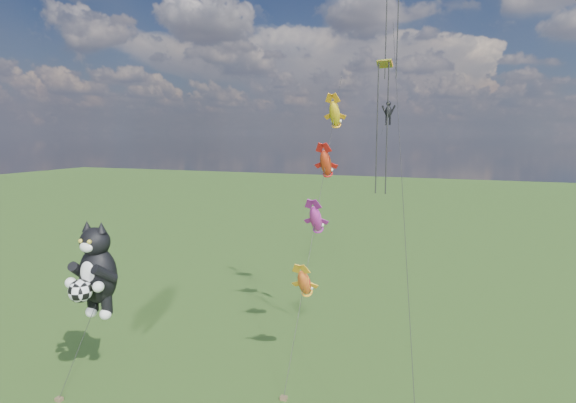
% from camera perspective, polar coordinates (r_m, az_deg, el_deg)
% --- Properties ---
extents(ground, '(300.00, 300.00, 0.00)m').
position_cam_1_polar(ground, '(32.73, -15.73, -20.43)').
color(ground, '#19390E').
extents(cat_kite_rig, '(2.82, 4.32, 10.22)m').
position_cam_1_polar(cat_kite_rig, '(31.78, -21.88, -7.52)').
color(cat_kite_rig, brown).
rests_on(cat_kite_rig, ground).
extents(fish_windsock_rig, '(1.53, 15.94, 20.20)m').
position_cam_1_polar(fish_windsock_rig, '(34.96, 3.92, 1.27)').
color(fish_windsock_rig, brown).
rests_on(fish_windsock_rig, ground).
extents(parafoil_rig, '(5.22, 16.95, 26.96)m').
position_cam_1_polar(parafoil_rig, '(32.64, 11.94, 12.56)').
color(parafoil_rig, brown).
rests_on(parafoil_rig, ground).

